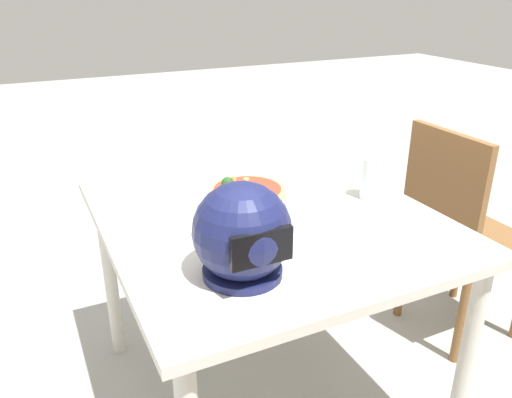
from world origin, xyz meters
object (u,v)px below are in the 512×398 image
object	(u,v)px
drinking_glass	(372,179)
chair_side	(456,226)
pizza	(246,191)
motorcycle_helmet	(242,233)
dining_table	(265,236)

from	to	relation	value
drinking_glass	chair_side	world-z (taller)	chair_side
pizza	chair_side	world-z (taller)	chair_side
pizza	motorcycle_helmet	world-z (taller)	motorcycle_helmet
dining_table	motorcycle_helmet	size ratio (longest dim) A/B	4.48
pizza	drinking_glass	bearing A→B (deg)	153.55
pizza	chair_side	size ratio (longest dim) A/B	0.28
chair_side	pizza	bearing A→B (deg)	-8.36
motorcycle_helmet	chair_side	bearing A→B (deg)	-163.67
motorcycle_helmet	chair_side	world-z (taller)	motorcycle_helmet
pizza	drinking_glass	distance (m)	0.41
motorcycle_helmet	drinking_glass	xyz separation A→B (m)	(-0.57, -0.25, -0.04)
motorcycle_helmet	drinking_glass	bearing A→B (deg)	-156.18
dining_table	motorcycle_helmet	world-z (taller)	motorcycle_helmet
drinking_glass	dining_table	bearing A→B (deg)	-7.45
pizza	motorcycle_helmet	bearing A→B (deg)	64.36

